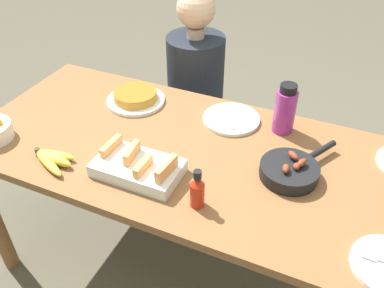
{
  "coord_description": "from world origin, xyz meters",
  "views": [
    {
      "loc": [
        0.51,
        -1.14,
        1.76
      ],
      "look_at": [
        0.0,
        0.0,
        0.8
      ],
      "focal_mm": 38.0,
      "sensor_mm": 36.0,
      "label": 1
    }
  ],
  "objects_px": {
    "empty_plate_near_front": "(231,119)",
    "water_bottle": "(285,110)",
    "hot_sauce_bottle": "(197,191)",
    "person_figure": "(195,112)",
    "frittata_plate_center": "(136,98)",
    "melon_tray": "(138,167)",
    "skillet": "(290,170)",
    "banana_bunch": "(52,159)"
  },
  "relations": [
    {
      "from": "skillet",
      "to": "empty_plate_near_front",
      "type": "distance_m",
      "value": 0.4
    },
    {
      "from": "skillet",
      "to": "hot_sauce_bottle",
      "type": "relative_size",
      "value": 2.24
    },
    {
      "from": "banana_bunch",
      "to": "frittata_plate_center",
      "type": "relative_size",
      "value": 0.71
    },
    {
      "from": "banana_bunch",
      "to": "skillet",
      "type": "relative_size",
      "value": 0.56
    },
    {
      "from": "frittata_plate_center",
      "to": "water_bottle",
      "type": "height_order",
      "value": "water_bottle"
    },
    {
      "from": "banana_bunch",
      "to": "melon_tray",
      "type": "relative_size",
      "value": 0.59
    },
    {
      "from": "banana_bunch",
      "to": "skillet",
      "type": "bearing_deg",
      "value": 18.99
    },
    {
      "from": "frittata_plate_center",
      "to": "hot_sauce_bottle",
      "type": "xyz_separation_m",
      "value": [
        0.52,
        -0.48,
        0.04
      ]
    },
    {
      "from": "skillet",
      "to": "frittata_plate_center",
      "type": "bearing_deg",
      "value": 102.66
    },
    {
      "from": "water_bottle",
      "to": "hot_sauce_bottle",
      "type": "bearing_deg",
      "value": -106.02
    },
    {
      "from": "melon_tray",
      "to": "person_figure",
      "type": "xyz_separation_m",
      "value": [
        -0.15,
        0.85,
        -0.31
      ]
    },
    {
      "from": "melon_tray",
      "to": "skillet",
      "type": "distance_m",
      "value": 0.55
    },
    {
      "from": "person_figure",
      "to": "melon_tray",
      "type": "bearing_deg",
      "value": -80.29
    },
    {
      "from": "water_bottle",
      "to": "person_figure",
      "type": "relative_size",
      "value": 0.18
    },
    {
      "from": "hot_sauce_bottle",
      "to": "empty_plate_near_front",
      "type": "bearing_deg",
      "value": 96.99
    },
    {
      "from": "person_figure",
      "to": "water_bottle",
      "type": "bearing_deg",
      "value": -33.79
    },
    {
      "from": "banana_bunch",
      "to": "person_figure",
      "type": "height_order",
      "value": "person_figure"
    },
    {
      "from": "melon_tray",
      "to": "empty_plate_near_front",
      "type": "relative_size",
      "value": 1.29
    },
    {
      "from": "hot_sauce_bottle",
      "to": "person_figure",
      "type": "relative_size",
      "value": 0.13
    },
    {
      "from": "melon_tray",
      "to": "frittata_plate_center",
      "type": "bearing_deg",
      "value": 121.45
    },
    {
      "from": "frittata_plate_center",
      "to": "empty_plate_near_front",
      "type": "bearing_deg",
      "value": 4.4
    },
    {
      "from": "hot_sauce_bottle",
      "to": "banana_bunch",
      "type": "bearing_deg",
      "value": -177.81
    },
    {
      "from": "water_bottle",
      "to": "hot_sauce_bottle",
      "type": "relative_size",
      "value": 1.44
    },
    {
      "from": "banana_bunch",
      "to": "water_bottle",
      "type": "distance_m",
      "value": 0.93
    },
    {
      "from": "melon_tray",
      "to": "hot_sauce_bottle",
      "type": "height_order",
      "value": "hot_sauce_bottle"
    },
    {
      "from": "hot_sauce_bottle",
      "to": "person_figure",
      "type": "distance_m",
      "value": 1.05
    },
    {
      "from": "hot_sauce_bottle",
      "to": "person_figure",
      "type": "height_order",
      "value": "person_figure"
    },
    {
      "from": "banana_bunch",
      "to": "melon_tray",
      "type": "bearing_deg",
      "value": 13.59
    },
    {
      "from": "empty_plate_near_front",
      "to": "person_figure",
      "type": "distance_m",
      "value": 0.59
    },
    {
      "from": "person_figure",
      "to": "hot_sauce_bottle",
      "type": "bearing_deg",
      "value": -66.09
    },
    {
      "from": "empty_plate_near_front",
      "to": "person_figure",
      "type": "bearing_deg",
      "value": 130.85
    },
    {
      "from": "frittata_plate_center",
      "to": "banana_bunch",
      "type": "bearing_deg",
      "value": -97.72
    },
    {
      "from": "water_bottle",
      "to": "person_figure",
      "type": "bearing_deg",
      "value": 146.21
    },
    {
      "from": "frittata_plate_center",
      "to": "empty_plate_near_front",
      "type": "distance_m",
      "value": 0.45
    },
    {
      "from": "melon_tray",
      "to": "hot_sauce_bottle",
      "type": "distance_m",
      "value": 0.27
    },
    {
      "from": "banana_bunch",
      "to": "empty_plate_near_front",
      "type": "distance_m",
      "value": 0.75
    },
    {
      "from": "empty_plate_near_front",
      "to": "hot_sauce_bottle",
      "type": "xyz_separation_m",
      "value": [
        0.06,
        -0.52,
        0.06
      ]
    },
    {
      "from": "empty_plate_near_front",
      "to": "water_bottle",
      "type": "bearing_deg",
      "value": 5.27
    },
    {
      "from": "frittata_plate_center",
      "to": "hot_sauce_bottle",
      "type": "height_order",
      "value": "hot_sauce_bottle"
    },
    {
      "from": "melon_tray",
      "to": "frittata_plate_center",
      "type": "distance_m",
      "value": 0.5
    },
    {
      "from": "skillet",
      "to": "water_bottle",
      "type": "bearing_deg",
      "value": 47.8
    },
    {
      "from": "water_bottle",
      "to": "hot_sauce_bottle",
      "type": "height_order",
      "value": "water_bottle"
    }
  ]
}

